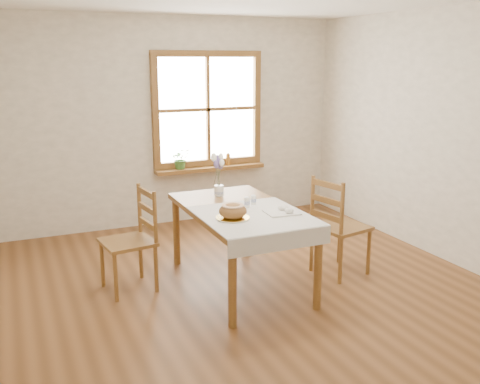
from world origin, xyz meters
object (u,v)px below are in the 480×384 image
at_px(chair_left, 127,241).
at_px(flower_vase, 219,191).
at_px(dining_table, 240,217).
at_px(bread_plate, 233,218).
at_px(chair_right, 341,225).

relative_size(chair_left, flower_vase, 9.18).
xyz_separation_m(dining_table, bread_plate, (-0.21, -0.32, 0.10)).
height_order(chair_left, flower_vase, chair_left).
bearing_deg(dining_table, bread_plate, -122.79).
bearing_deg(chair_right, flower_vase, 47.53).
xyz_separation_m(chair_left, bread_plate, (0.77, -0.63, 0.29)).
relative_size(chair_left, bread_plate, 3.42).
height_order(dining_table, flower_vase, flower_vase).
distance_m(chair_left, bread_plate, 1.04).
bearing_deg(chair_left, bread_plate, 42.98).
relative_size(bread_plate, flower_vase, 2.68).
xyz_separation_m(chair_left, flower_vase, (0.96, 0.17, 0.33)).
height_order(chair_right, flower_vase, chair_right).
height_order(dining_table, chair_left, chair_left).
distance_m(chair_right, flower_vase, 1.25).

